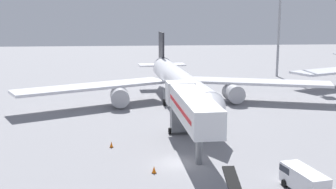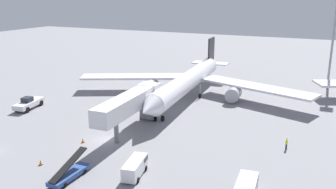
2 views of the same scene
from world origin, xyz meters
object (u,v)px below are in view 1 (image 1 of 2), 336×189
safety_cone_bravo (111,145)px  safety_cone_charlie (154,170)px  airplane_at_gate (178,82)px  jet_bridge (190,106)px  service_van_far_left (303,179)px

safety_cone_bravo → safety_cone_charlie: 9.56m
safety_cone_charlie → airplane_at_gate: bearing=79.3°
airplane_at_gate → jet_bridge: bearing=-93.1°
airplane_at_gate → service_van_far_left: 36.31m
safety_cone_charlie → service_van_far_left: bearing=-24.1°
safety_cone_bravo → airplane_at_gate: bearing=64.9°
airplane_at_gate → jet_bridge: airplane_at_gate is taller
jet_bridge → safety_cone_charlie: 9.82m
jet_bridge → service_van_far_left: (8.04, -13.09, -3.67)m
airplane_at_gate → safety_cone_charlie: 30.71m
jet_bridge → safety_cone_bravo: (-8.85, 0.99, -4.52)m
jet_bridge → safety_cone_bravo: bearing=173.6°
airplane_at_gate → safety_cone_charlie: (-5.69, -29.97, -3.56)m
airplane_at_gate → safety_cone_bravo: airplane_at_gate is taller
airplane_at_gate → safety_cone_bravo: (-10.07, -21.47, -3.57)m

